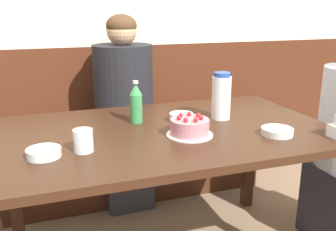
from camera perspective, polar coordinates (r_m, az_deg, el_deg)
name	(u,v)px	position (r m, az deg, el deg)	size (l,w,h in m)	color
back_wall	(116,13)	(2.67, -7.93, 15.17)	(4.80, 0.04, 2.50)	#4C2314
bench_seat	(128,164)	(2.67, -6.13, -7.31)	(1.86, 0.38, 0.46)	#472314
dining_table	(166,145)	(1.76, -0.36, -4.59)	(1.54, 0.94, 0.75)	#381E11
birthday_cake	(190,127)	(1.65, 3.33, -1.82)	(0.21, 0.21, 0.09)	white
water_pitcher	(221,96)	(1.89, 8.13, 2.90)	(0.10, 0.10, 0.24)	white
soju_bottle	(136,103)	(1.82, -4.91, 1.92)	(0.06, 0.06, 0.21)	#388E4C
bowl_soup_white	(181,117)	(1.85, 2.03, -0.27)	(0.12, 0.12, 0.04)	white
bowl_rice_small	(277,131)	(1.73, 16.30, -2.35)	(0.14, 0.14, 0.03)	white
bowl_side_dish	(44,153)	(1.50, -18.42, -5.40)	(0.13, 0.13, 0.03)	white
glass_water_tall	(83,141)	(1.50, -12.79, -3.75)	(0.08, 0.08, 0.09)	silver
person_grey_tee	(124,115)	(2.44, -6.66, 0.08)	(0.37, 0.37, 1.25)	#33333D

